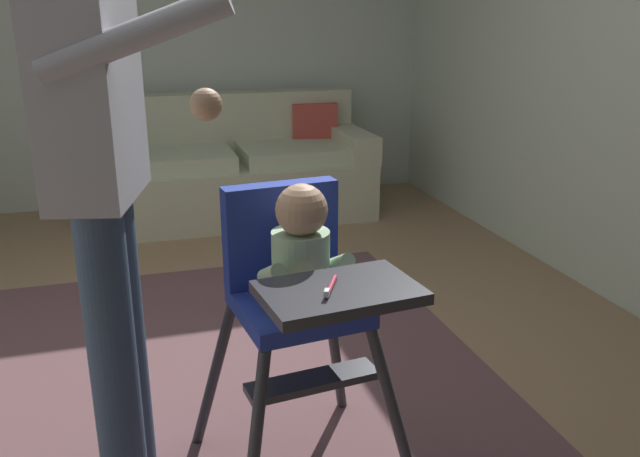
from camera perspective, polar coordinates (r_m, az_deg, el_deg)
ground at (r=2.81m, az=-7.88°, el=-13.78°), size 5.65×7.20×0.10m
wall_far at (r=5.20m, az=-13.65°, el=16.33°), size 4.85×0.06×2.59m
wall_right at (r=3.56m, az=25.97°, el=14.37°), size 0.06×6.20×2.59m
area_rug at (r=2.63m, az=-9.24°, el=-14.86°), size 2.32×2.84×0.01m
couch at (r=4.86m, az=-7.30°, el=5.06°), size 1.92×0.86×0.86m
high_chair at (r=1.96m, az=-1.86°, el=-4.40°), size 0.67×0.77×0.98m
adult_standing at (r=1.94m, az=-18.30°, el=3.45°), size 0.50×0.57×1.70m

